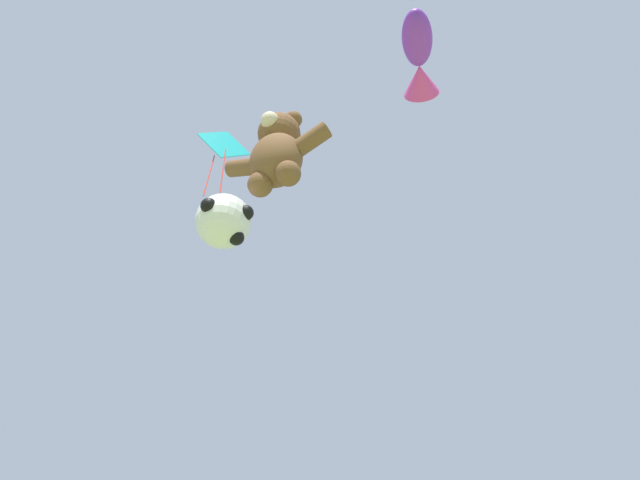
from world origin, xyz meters
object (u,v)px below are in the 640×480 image
object	(u,v)px
soccer_ball_kite	(224,221)
diamond_kite	(223,148)
fish_kite_violet	(419,60)
teddy_bear_kite	(277,151)

from	to	relation	value
soccer_ball_kite	diamond_kite	distance (m)	5.58
soccer_ball_kite	fish_kite_violet	bearing A→B (deg)	5.46
soccer_ball_kite	teddy_bear_kite	bearing A→B (deg)	4.04
fish_kite_violet	teddy_bear_kite	bearing A→B (deg)	-174.13
teddy_bear_kite	diamond_kite	bearing A→B (deg)	154.21
teddy_bear_kite	diamond_kite	world-z (taller)	diamond_kite
diamond_kite	soccer_ball_kite	bearing A→B (deg)	-36.97
teddy_bear_kite	fish_kite_violet	world-z (taller)	fish_kite_violet
soccer_ball_kite	fish_kite_violet	xyz separation A→B (m)	(3.70, 0.35, 3.38)
soccer_ball_kite	fish_kite_violet	world-z (taller)	fish_kite_violet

